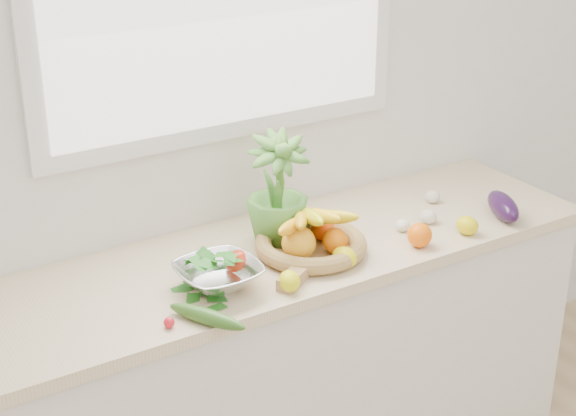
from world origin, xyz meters
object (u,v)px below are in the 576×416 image
apple (239,263)px  eggplant (503,206)px  potted_herb (277,189)px  colander_with_spinach (218,270)px  cucumber (207,317)px  fruit_basket (310,239)px

apple → eggplant: (0.98, -0.12, 0.00)m
potted_herb → colander_with_spinach: potted_herb is taller
colander_with_spinach → apple: bearing=26.9°
potted_herb → eggplant: bearing=-17.9°
cucumber → colander_with_spinach: colander_with_spinach is taller
cucumber → colander_with_spinach: bearing=52.4°
apple → eggplant: 0.98m
eggplant → cucumber: bearing=-175.9°
eggplant → potted_herb: 0.81m
cucumber → fruit_basket: 0.52m
potted_herb → fruit_basket: potted_herb is taller
apple → cucumber: bearing=-136.6°
cucumber → fruit_basket: fruit_basket is taller
apple → potted_herb: bearing=31.0°
apple → colander_with_spinach: (-0.09, -0.05, 0.02)m
eggplant → apple: bearing=173.2°
eggplant → cucumber: size_ratio=0.85×
eggplant → potted_herb: potted_herb is taller
eggplant → colander_with_spinach: size_ratio=0.83×
eggplant → potted_herb: (-0.76, 0.25, 0.15)m
fruit_basket → eggplant: bearing=-9.6°
eggplant → cucumber: (-1.19, -0.09, -0.02)m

